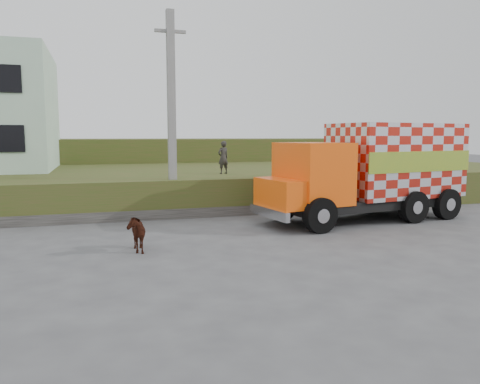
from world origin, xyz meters
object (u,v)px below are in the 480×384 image
object	(u,v)px
cow	(135,232)
cargo_truck	(373,170)
pedestrian	(223,157)
utility_pole	(172,114)

from	to	relation	value
cow	cargo_truck	bearing A→B (deg)	11.38
cargo_truck	pedestrian	bearing A→B (deg)	123.82
utility_pole	pedestrian	distance (m)	3.86
utility_pole	cargo_truck	distance (m)	8.10
cargo_truck	utility_pole	bearing A→B (deg)	149.56
cargo_truck	cow	world-z (taller)	cargo_truck
cargo_truck	pedestrian	xyz separation A→B (m)	(-4.62, 4.98, 0.35)
cow	pedestrian	distance (m)	8.91
utility_pole	pedestrian	size ratio (longest dim) A/B	5.36
utility_pole	cargo_truck	bearing A→B (deg)	-21.35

